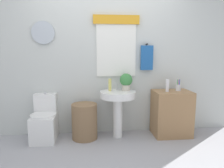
# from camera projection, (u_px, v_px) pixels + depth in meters

# --- Properties ---
(ground_plane) EXTENTS (8.00, 8.00, 0.00)m
(ground_plane) POSITION_uv_depth(u_px,v_px,m) (112.00, 165.00, 2.58)
(ground_plane) COLOR #A3A3A8
(back_wall) EXTENTS (4.40, 0.18, 2.60)m
(back_wall) POSITION_uv_depth(u_px,v_px,m) (105.00, 55.00, 3.50)
(back_wall) COLOR silver
(back_wall) RESTS_ON ground_plane
(toilet) EXTENTS (0.38, 0.51, 0.72)m
(toilet) POSITION_uv_depth(u_px,v_px,m) (45.00, 122.00, 3.30)
(toilet) COLOR white
(toilet) RESTS_ON ground_plane
(laundry_hamper) EXTENTS (0.40, 0.40, 0.56)m
(laundry_hamper) POSITION_uv_depth(u_px,v_px,m) (85.00, 121.00, 3.33)
(laundry_hamper) COLOR #846647
(laundry_hamper) RESTS_ON ground_plane
(pedestal_sink) EXTENTS (0.56, 0.56, 0.75)m
(pedestal_sink) POSITION_uv_depth(u_px,v_px,m) (118.00, 102.00, 3.34)
(pedestal_sink) COLOR white
(pedestal_sink) RESTS_ON ground_plane
(faucet) EXTENTS (0.03, 0.03, 0.10)m
(faucet) POSITION_uv_depth(u_px,v_px,m) (117.00, 87.00, 3.42)
(faucet) COLOR silver
(faucet) RESTS_ON pedestal_sink
(wooden_cabinet) EXTENTS (0.59, 0.44, 0.74)m
(wooden_cabinet) POSITION_uv_depth(u_px,v_px,m) (171.00, 113.00, 3.46)
(wooden_cabinet) COLOR #9E754C
(wooden_cabinet) RESTS_ON ground_plane
(soap_bottle) EXTENTS (0.05, 0.05, 0.20)m
(soap_bottle) POSITION_uv_depth(u_px,v_px,m) (110.00, 85.00, 3.33)
(soap_bottle) COLOR #DBD166
(soap_bottle) RESTS_ON pedestal_sink
(potted_plant) EXTENTS (0.20, 0.20, 0.27)m
(potted_plant) POSITION_uv_depth(u_px,v_px,m) (126.00, 81.00, 3.36)
(potted_plant) COLOR beige
(potted_plant) RESTS_ON pedestal_sink
(lotion_bottle) EXTENTS (0.05, 0.05, 0.20)m
(lotion_bottle) POSITION_uv_depth(u_px,v_px,m) (167.00, 86.00, 3.34)
(lotion_bottle) COLOR white
(lotion_bottle) RESTS_ON wooden_cabinet
(toothbrush_cup) EXTENTS (0.08, 0.08, 0.19)m
(toothbrush_cup) POSITION_uv_depth(u_px,v_px,m) (178.00, 87.00, 3.43)
(toothbrush_cup) COLOR silver
(toothbrush_cup) RESTS_ON wooden_cabinet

